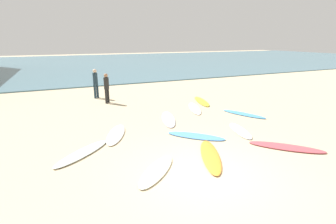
% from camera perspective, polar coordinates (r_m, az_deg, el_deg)
% --- Properties ---
extents(ground_plane, '(120.00, 120.00, 0.00)m').
position_cam_1_polar(ground_plane, '(7.23, 8.45, -13.42)').
color(ground_plane, '#C6B28E').
extents(ocean_water, '(120.00, 40.00, 0.08)m').
position_cam_1_polar(ocean_water, '(40.18, -19.67, 10.10)').
color(ocean_water, slate).
rests_on(ocean_water, ground_plane).
extents(surfboard_0, '(2.11, 1.92, 0.08)m').
position_cam_1_polar(surfboard_0, '(8.68, -18.45, -8.59)').
color(surfboard_0, white).
rests_on(surfboard_0, ground_plane).
extents(surfboard_1, '(1.34, 2.49, 0.07)m').
position_cam_1_polar(surfboard_1, '(11.61, 0.09, -1.52)').
color(surfboard_1, silver).
rests_on(surfboard_1, ground_plane).
extents(surfboard_2, '(1.32, 2.21, 0.07)m').
position_cam_1_polar(surfboard_2, '(12.89, 16.50, -0.43)').
color(surfboard_2, '#4C9DDE').
rests_on(surfboard_2, ground_plane).
extents(surfboard_3, '(1.57, 2.46, 0.08)m').
position_cam_1_polar(surfboard_3, '(8.16, 9.40, -9.56)').
color(surfboard_3, orange).
rests_on(surfboard_3, ground_plane).
extents(surfboard_4, '(2.09, 2.11, 0.08)m').
position_cam_1_polar(surfboard_4, '(9.52, 24.81, -7.08)').
color(surfboard_4, '#D24E57').
rests_on(surfboard_4, ground_plane).
extents(surfboard_5, '(1.19, 2.52, 0.08)m').
position_cam_1_polar(surfboard_5, '(14.99, 7.49, 2.38)').
color(surfboard_5, yellow).
rests_on(surfboard_5, ground_plane).
extents(surfboard_6, '(1.79, 1.81, 0.07)m').
position_cam_1_polar(surfboard_6, '(7.24, -2.57, -12.89)').
color(surfboard_6, silver).
rests_on(surfboard_6, ground_plane).
extents(surfboard_7, '(1.42, 2.27, 0.07)m').
position_cam_1_polar(surfboard_7, '(9.97, -11.51, -4.85)').
color(surfboard_7, silver).
rests_on(surfboard_7, ground_plane).
extents(surfboard_8, '(1.35, 2.44, 0.06)m').
position_cam_1_polar(surfboard_8, '(13.46, 5.96, 0.85)').
color(surfboard_8, white).
rests_on(surfboard_8, ground_plane).
extents(surfboard_9, '(1.08, 1.97, 0.06)m').
position_cam_1_polar(surfboard_9, '(10.56, 15.74, -3.98)').
color(surfboard_9, silver).
rests_on(surfboard_9, ground_plane).
extents(surfboard_10, '(1.98, 1.96, 0.06)m').
position_cam_1_polar(surfboard_10, '(9.67, 6.23, -5.32)').
color(surfboard_10, '#5396E1').
rests_on(surfboard_10, ground_plane).
extents(beachgoer_near, '(0.40, 0.40, 1.68)m').
position_cam_1_polar(beachgoer_near, '(14.83, -13.52, 5.47)').
color(beachgoer_near, black).
rests_on(beachgoer_near, ground_plane).
extents(beachgoer_mid, '(0.39, 0.39, 1.78)m').
position_cam_1_polar(beachgoer_mid, '(16.28, -15.83, 6.44)').
color(beachgoer_mid, '#1E3342').
rests_on(beachgoer_mid, ground_plane).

